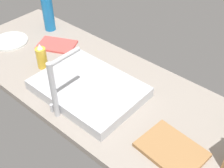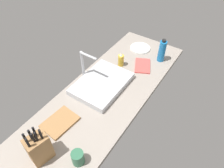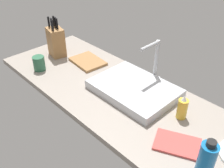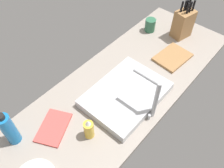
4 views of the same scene
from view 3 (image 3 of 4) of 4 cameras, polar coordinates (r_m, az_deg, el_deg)
countertop_slab at (r=152.49cm, az=2.04°, el=-2.96°), size 182.16×63.23×3.50cm
sink_basin at (r=152.50cm, az=4.94°, el=-1.07°), size 48.68×35.70×5.13cm
faucet at (r=156.71cm, az=9.46°, el=5.69°), size 5.50×16.48×27.72cm
knife_block at (r=194.46cm, az=-12.39°, el=9.28°), size 15.12×12.64×28.64cm
cutting_board at (r=184.71cm, az=-5.44°, el=5.06°), size 25.75×20.22×1.80cm
soap_bottle at (r=136.90cm, az=15.44°, el=-5.22°), size 5.34×5.34×14.01cm
water_bottle at (r=107.16cm, az=20.06°, el=-16.49°), size 6.66×6.66×23.01cm
dish_towel at (r=125.36cm, az=14.36°, el=-12.86°), size 25.01×21.72×1.20cm
coffee_mug at (r=180.17cm, az=-15.98°, el=4.48°), size 7.88×7.88×9.88cm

